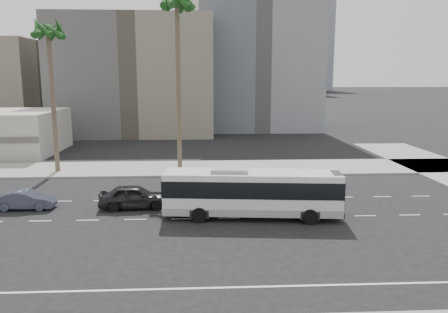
{
  "coord_description": "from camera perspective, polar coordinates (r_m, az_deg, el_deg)",
  "views": [
    {
      "loc": [
        -1.69,
        -27.19,
        9.04
      ],
      "look_at": [
        -0.11,
        4.0,
        3.33
      ],
      "focal_mm": 35.24,
      "sensor_mm": 36.0,
      "label": 1
    }
  ],
  "objects": [
    {
      "name": "city_bus",
      "position": [
        28.45,
        3.65,
        -4.59
      ],
      "size": [
        11.52,
        3.64,
        3.25
      ],
      "rotation": [
        0.0,
        0.0,
        -0.1
      ],
      "color": "silver",
      "rests_on": "ground"
    },
    {
      "name": "car_b",
      "position": [
        33.35,
        -24.34,
        -5.15
      ],
      "size": [
        1.38,
        3.95,
        1.3
      ],
      "primitive_type": "imported",
      "rotation": [
        0.0,
        0.0,
        1.57
      ],
      "color": "#3A3E4F",
      "rests_on": "ground"
    },
    {
      "name": "ground",
      "position": [
        28.7,
        0.63,
        -8.0
      ],
      "size": [
        700.0,
        700.0,
        0.0
      ],
      "primitive_type": "plane",
      "color": "black",
      "rests_on": "ground"
    },
    {
      "name": "highrise_right",
      "position": [
        262.68,
        7.64,
        15.95
      ],
      "size": [
        26.0,
        26.0,
        70.0
      ],
      "primitive_type": "cube",
      "color": "slate",
      "rests_on": "ground"
    },
    {
      "name": "civic_tower",
      "position": [
        278.78,
        -3.08,
        16.49
      ],
      "size": [
        42.0,
        42.0,
        129.0
      ],
      "color": "beige",
      "rests_on": "ground"
    },
    {
      "name": "highrise_far",
      "position": [
        296.74,
        11.44,
        14.22
      ],
      "size": [
        22.0,
        22.0,
        60.0
      ],
      "primitive_type": "cube",
      "color": "slate",
      "rests_on": "ground"
    },
    {
      "name": "sidewalk_north",
      "position": [
        43.65,
        -0.62,
        -1.49
      ],
      "size": [
        120.0,
        7.0,
        0.15
      ],
      "primitive_type": "cube",
      "color": "gray",
      "rests_on": "ground"
    },
    {
      "name": "palm_near",
      "position": [
        42.5,
        -6.12,
        18.89
      ],
      "size": [
        5.04,
        5.04,
        16.98
      ],
      "rotation": [
        0.0,
        0.0,
        -0.12
      ],
      "color": "brown",
      "rests_on": "ground"
    },
    {
      "name": "car_a",
      "position": [
        31.24,
        -11.54,
        -5.1
      ],
      "size": [
        2.25,
        4.94,
        1.65
      ],
      "primitive_type": "imported",
      "rotation": [
        0.0,
        0.0,
        1.63
      ],
      "color": "black",
      "rests_on": "ground"
    },
    {
      "name": "midrise_gray_center",
      "position": [
        79.88,
        4.18,
        13.18
      ],
      "size": [
        20.0,
        20.0,
        26.0
      ],
      "primitive_type": "cube",
      "color": "slate",
      "rests_on": "ground"
    },
    {
      "name": "midrise_beige_west",
      "position": [
        72.92,
        -11.21,
        10.14
      ],
      "size": [
        24.0,
        18.0,
        18.0
      ],
      "primitive_type": "cube",
      "color": "#5F5A55",
      "rests_on": "ground"
    },
    {
      "name": "palm_mid",
      "position": [
        44.16,
        -21.83,
        14.58
      ],
      "size": [
        4.61,
        4.61,
        14.27
      ],
      "rotation": [
        0.0,
        0.0,
        -0.06
      ],
      "color": "brown",
      "rests_on": "ground"
    }
  ]
}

